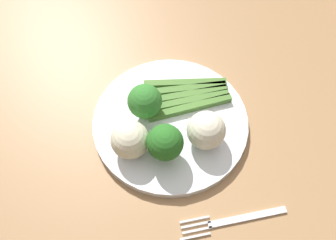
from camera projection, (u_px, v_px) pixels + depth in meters
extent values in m
cube|color=#B7A88E|center=(169.00, 232.00, 1.28)|extent=(6.00, 6.00, 0.02)
cube|color=#9E754C|center=(170.00, 130.00, 0.65)|extent=(1.38, 1.02, 0.04)
cylinder|color=#9E754C|center=(256.00, 5.00, 1.33)|extent=(0.07, 0.07, 0.70)
cylinder|color=#9E754C|center=(336.00, 151.00, 1.18)|extent=(0.04, 0.04, 0.45)
cylinder|color=#9E754C|center=(299.00, 67.00, 1.35)|extent=(0.04, 0.04, 0.45)
cylinder|color=white|center=(168.00, 124.00, 0.63)|extent=(0.26, 0.26, 0.01)
cube|color=#47752D|center=(185.00, 84.00, 0.65)|extent=(0.04, 0.14, 0.01)
cube|color=#47752D|center=(185.00, 90.00, 0.65)|extent=(0.02, 0.14, 0.01)
cube|color=#47752D|center=(186.00, 96.00, 0.64)|extent=(0.01, 0.14, 0.01)
cube|color=#47752D|center=(188.00, 102.00, 0.63)|extent=(0.02, 0.14, 0.01)
cube|color=#47752D|center=(190.00, 108.00, 0.63)|extent=(0.02, 0.14, 0.01)
cylinder|color=#609E3D|center=(146.00, 111.00, 0.62)|extent=(0.02, 0.02, 0.02)
sphere|color=#337A2D|center=(145.00, 101.00, 0.59)|extent=(0.06, 0.06, 0.06)
cylinder|color=#568E33|center=(165.00, 151.00, 0.58)|extent=(0.02, 0.02, 0.02)
sphere|color=#286B23|center=(165.00, 142.00, 0.56)|extent=(0.06, 0.06, 0.06)
sphere|color=silver|center=(206.00, 130.00, 0.58)|extent=(0.06, 0.06, 0.06)
sphere|color=beige|center=(130.00, 140.00, 0.57)|extent=(0.06, 0.06, 0.06)
cube|color=silver|center=(247.00, 217.00, 0.55)|extent=(0.01, 0.12, 0.00)
cube|color=silver|center=(191.00, 220.00, 0.55)|extent=(0.00, 0.05, 0.00)
cube|color=silver|center=(193.00, 226.00, 0.55)|extent=(0.00, 0.05, 0.00)
cube|color=silver|center=(194.00, 231.00, 0.54)|extent=(0.00, 0.05, 0.00)
cube|color=silver|center=(195.00, 237.00, 0.54)|extent=(0.00, 0.05, 0.00)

